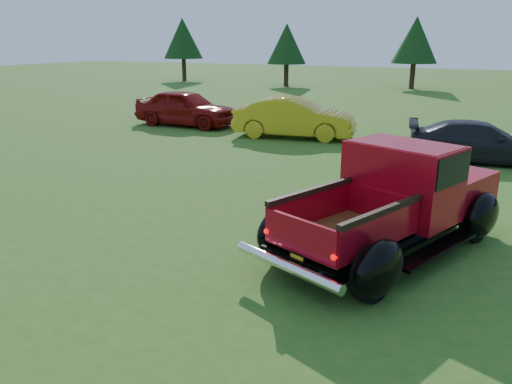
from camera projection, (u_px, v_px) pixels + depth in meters
name	position (u px, v px, depth m)	size (l,w,h in m)	color
ground	(267.00, 254.00, 8.28)	(120.00, 120.00, 0.00)	#2B5F1B
tree_far_west	(183.00, 38.00, 42.30)	(3.33, 3.33, 5.20)	#332114
tree_west	(287.00, 44.00, 37.31)	(2.94, 2.94, 4.60)	#332114
tree_mid_left	(415.00, 40.00, 35.13)	(3.20, 3.20, 5.00)	#332114
pickup_truck	(400.00, 198.00, 8.39)	(3.59, 5.13, 1.79)	black
show_car_red	(186.00, 108.00, 20.45)	(1.73, 4.30, 1.47)	maroon
show_car_yellow	(294.00, 118.00, 17.93)	(1.51, 4.33, 1.43)	gold
show_car_grey	(480.00, 142.00, 14.40)	(1.63, 4.01, 1.16)	black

